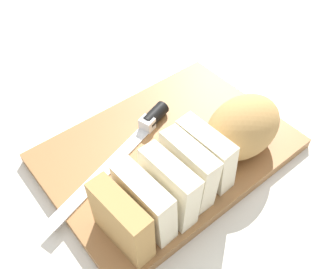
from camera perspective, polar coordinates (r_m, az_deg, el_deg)
name	(u,v)px	position (r m, az deg, el deg)	size (l,w,h in m)	color
ground_plane	(168,154)	(0.61, 0.00, -3.06)	(3.00, 3.00, 0.00)	silver
cutting_board	(168,150)	(0.61, 0.00, -2.50)	(0.39, 0.28, 0.02)	#9E6B3D
bread_loaf	(206,155)	(0.53, 6.01, -3.19)	(0.33, 0.11, 0.09)	tan
bread_knife	(141,130)	(0.61, -4.21, 0.64)	(0.27, 0.10, 0.02)	silver
crumb_near_knife	(178,124)	(0.63, 1.53, 1.62)	(0.00, 0.00, 0.00)	tan
crumb_near_loaf	(160,154)	(0.59, -1.32, -3.10)	(0.01, 0.01, 0.01)	tan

